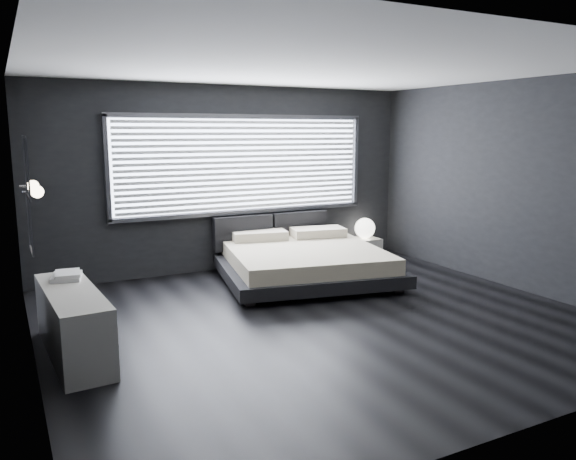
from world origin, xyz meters
TOP-DOWN VIEW (x-y plane):
  - room at (0.00, 0.00)m, footprint 6.04×6.00m
  - window at (0.20, 2.70)m, footprint 4.14×0.09m
  - headboard at (0.64, 2.64)m, footprint 1.96×0.16m
  - sconce_near at (-2.88, 0.05)m, footprint 0.18×0.11m
  - sconce_far at (-2.88, 0.65)m, footprint 0.18×0.11m
  - wall_art_upper at (-2.98, -0.55)m, footprint 0.01×0.48m
  - wall_art_lower at (-2.98, -0.30)m, footprint 0.01×0.48m
  - bed at (0.64, 1.59)m, footprint 2.74×2.65m
  - nightstand at (2.30, 2.50)m, footprint 0.54×0.45m
  - orb_lamp at (2.34, 2.50)m, footprint 0.35×0.35m
  - dresser at (-2.65, 0.18)m, footprint 0.55×1.64m
  - book_stack at (-2.63, 0.62)m, footprint 0.34×0.41m

SIDE VIEW (x-z plane):
  - nightstand at x=2.30m, z-range 0.00..0.31m
  - bed at x=0.64m, z-range -0.02..0.59m
  - dresser at x=-2.65m, z-range 0.00..0.65m
  - orb_lamp at x=2.34m, z-range 0.31..0.66m
  - headboard at x=0.64m, z-range 0.31..0.83m
  - book_stack at x=-2.63m, z-range 0.65..0.72m
  - wall_art_lower at x=-2.98m, z-range 1.14..1.62m
  - room at x=0.00m, z-range 0.00..2.80m
  - sconce_near at x=-2.88m, z-range 1.55..1.66m
  - sconce_far at x=-2.88m, z-range 1.55..1.66m
  - window at x=0.20m, z-range 0.85..2.37m
  - wall_art_upper at x=-2.98m, z-range 1.61..2.09m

